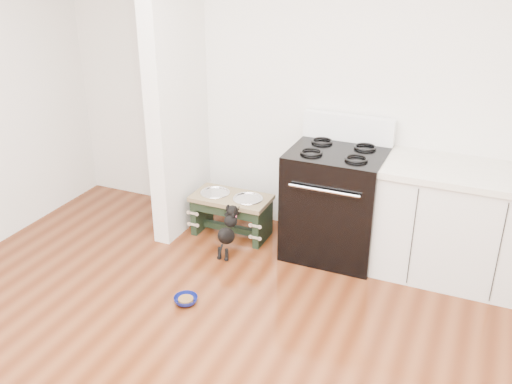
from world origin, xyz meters
name	(u,v)px	position (x,y,z in m)	size (l,w,h in m)	color
room_shell	(158,151)	(0.00, 0.00, 1.62)	(5.00, 5.00, 5.00)	silver
partition_wall	(176,82)	(-1.18, 2.10, 1.35)	(0.15, 0.80, 2.70)	silver
oven_range	(335,201)	(0.25, 2.16, 0.48)	(0.76, 0.69, 1.14)	black
cabinet_run	(459,225)	(1.23, 2.18, 0.45)	(1.24, 0.64, 0.91)	silver
dog_feeder	(231,208)	(-0.68, 2.09, 0.27)	(0.69, 0.37, 0.39)	black
puppy	(228,230)	(-0.55, 1.77, 0.23)	(0.12, 0.36, 0.42)	black
floor_bowl	(186,300)	(-0.53, 1.00, 0.03)	(0.20, 0.20, 0.06)	#0C1359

